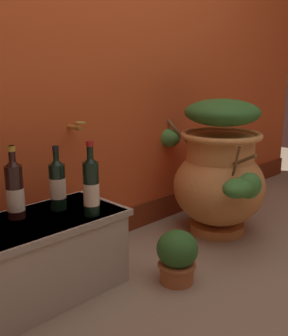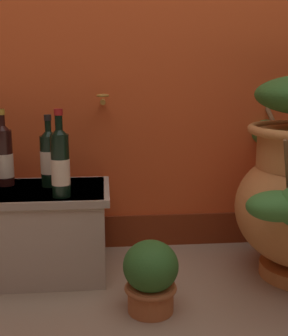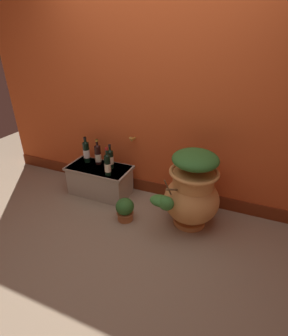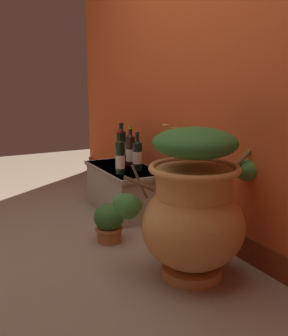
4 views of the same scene
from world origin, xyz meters
TOP-DOWN VIEW (x-y plane):
  - ground_plane at (0.00, 0.00)m, footprint 7.00×7.00m
  - back_wall at (-0.00, 1.20)m, footprint 4.40×0.33m
  - terracotta_urn at (0.54, 0.69)m, footprint 0.63×0.89m
  - stone_ledge at (-0.65, 0.83)m, footprint 0.79×0.41m
  - wine_bottle_middle at (-0.70, 0.91)m, footprint 0.08×0.08m
  - wine_bottle_right at (-0.50, 0.88)m, footprint 0.08×0.08m
  - wine_bottle_back at (-0.44, 0.70)m, footprint 0.07×0.07m
  - potted_shrub at (-0.12, 0.47)m, footprint 0.20×0.20m

SIDE VIEW (x-z plane):
  - ground_plane at x=0.00m, z-range 0.00..0.00m
  - potted_shrub at x=-0.12m, z-range 0.00..0.27m
  - stone_ledge at x=-0.65m, z-range 0.01..0.39m
  - terracotta_urn at x=0.54m, z-range -0.02..0.82m
  - wine_bottle_right at x=-0.50m, z-range 0.35..0.65m
  - wine_bottle_middle at x=-0.70m, z-range 0.34..0.67m
  - wine_bottle_back at x=-0.44m, z-range 0.34..0.68m
  - back_wall at x=0.00m, z-range -0.01..2.59m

